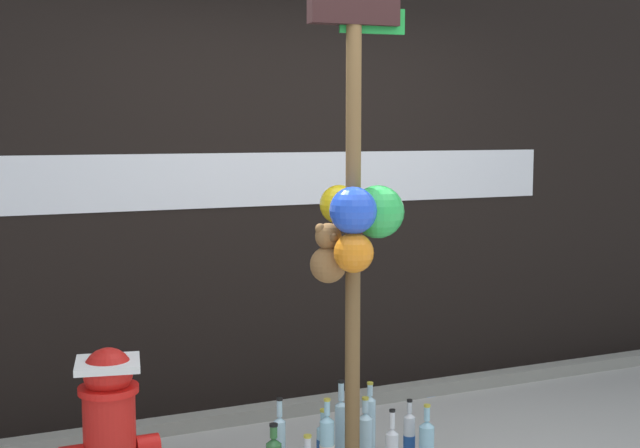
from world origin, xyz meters
The scene contains 13 objects.
building_wall centered at (0.00, 1.82, 1.51)m, with size 10.00×0.21×3.02m.
curb_strip centered at (0.00, 1.42, 0.04)m, with size 8.00×0.12×0.08m, color gray.
memorial_post centered at (-0.19, 0.42, 1.44)m, with size 0.48×0.53×2.56m.
fire_hydrant centered at (-1.39, 0.42, 0.41)m, with size 0.43×0.32×0.78m.
bottle_0 centered at (-0.26, 0.64, 0.11)m, with size 0.08×0.08×0.29m.
bottle_1 centered at (0.03, 0.68, 0.17)m, with size 0.06×0.06×0.38m.
bottle_2 centered at (-0.52, 0.60, 0.16)m, with size 0.06×0.06×0.40m.
bottle_3 centered at (0.20, 0.39, 0.13)m, with size 0.08×0.08×0.32m.
bottle_4 centered at (-0.12, 0.73, 0.16)m, with size 0.07×0.07×0.40m.
bottle_6 centered at (0.17, 0.50, 0.13)m, with size 0.06×0.06×0.32m.
bottle_7 centered at (-0.07, 0.55, 0.15)m, with size 0.08×0.08×0.35m.
bottle_8 centered at (-0.33, 0.45, 0.16)m, with size 0.07×0.07×0.41m.
litter_0 centered at (0.86, 1.39, 0.00)m, with size 0.11×0.05×0.01m, color #8C99B2.
Camera 1 is at (-2.07, -3.26, 1.71)m, focal length 48.67 mm.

